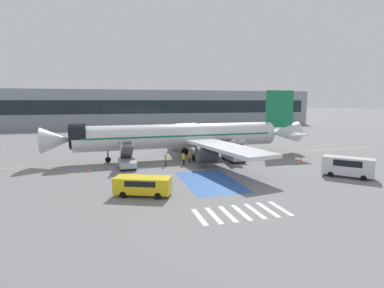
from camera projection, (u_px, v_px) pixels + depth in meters
ground_plane at (187, 158)px, 47.83m from camera, size 600.00×600.00×0.00m
apron_leadline_yellow at (180, 158)px, 47.67m from camera, size 75.74×2.59×0.01m
apron_stand_patch_blue at (210, 182)px, 33.82m from camera, size 5.90×10.41×0.01m
apron_walkway_bar_0 at (199, 217)px, 23.50m from camera, size 0.44×3.60×0.01m
apron_walkway_bar_1 at (214, 215)px, 23.82m from camera, size 0.44×3.60×0.01m
apron_walkway_bar_2 at (228, 214)px, 24.13m from camera, size 0.44×3.60×0.01m
apron_walkway_bar_3 at (241, 212)px, 24.45m from camera, size 0.44×3.60×0.01m
apron_walkway_bar_4 at (255, 211)px, 24.77m from camera, size 0.44×3.60×0.01m
apron_walkway_bar_5 at (268, 209)px, 25.09m from camera, size 0.44×3.60×0.01m
apron_walkway_bar_6 at (280, 208)px, 25.41m from camera, size 0.44×3.60×0.01m
airliner at (185, 136)px, 47.37m from camera, size 41.65×36.24×10.87m
boarding_stairs_forward at (127, 161)px, 40.76m from camera, size 2.35×5.29×4.03m
boarding_stairs_aft at (233, 155)px, 45.45m from camera, size 2.35×5.29×3.81m
fuel_tanker at (183, 130)px, 74.38m from camera, size 8.69×3.69×3.66m
service_van_0 at (348, 166)px, 35.61m from camera, size 5.20×5.33×2.40m
service_van_1 at (143, 184)px, 28.64m from camera, size 5.74×3.90×1.83m
ground_crew_0 at (190, 157)px, 44.12m from camera, size 0.30×0.46×1.59m
ground_crew_1 at (166, 159)px, 41.54m from camera, size 0.25×0.44×1.74m
ground_crew_2 at (184, 158)px, 42.34m from camera, size 0.36×0.48×1.79m
traffic_cone_0 at (89, 170)px, 38.30m from camera, size 0.42×0.42×0.46m
traffic_cone_1 at (301, 160)px, 45.19m from camera, size 0.49×0.49×0.55m
terminal_building at (140, 108)px, 107.74m from camera, size 130.61×12.10×12.90m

